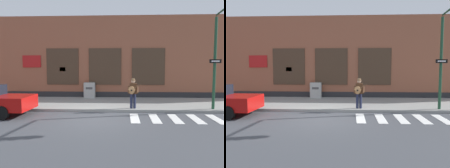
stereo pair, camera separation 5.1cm
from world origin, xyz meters
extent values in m
plane|color=#424449|center=(0.00, 0.00, 0.00)|extent=(160.00, 160.00, 0.00)
cube|color=gray|center=(0.00, 3.88, 0.07)|extent=(28.00, 4.68, 0.15)
cube|color=#99563D|center=(0.00, 8.22, 3.09)|extent=(28.00, 4.00, 6.18)
cube|color=#28282B|center=(0.00, 6.20, 0.28)|extent=(28.00, 0.04, 0.55)
cube|color=#473323|center=(-3.20, 6.19, 2.44)|extent=(2.42, 0.06, 2.70)
cube|color=black|center=(-3.20, 6.18, 2.44)|extent=(2.30, 0.03, 2.58)
cube|color=#473323|center=(0.00, 6.19, 2.44)|extent=(2.42, 0.06, 2.70)
cube|color=black|center=(0.00, 6.18, 2.44)|extent=(2.30, 0.03, 2.58)
cube|color=#473323|center=(3.20, 6.19, 2.44)|extent=(2.42, 0.06, 2.70)
cube|color=black|center=(3.20, 6.18, 2.44)|extent=(2.30, 0.03, 2.58)
cube|color=red|center=(-5.55, 6.18, 2.83)|extent=(1.40, 0.04, 0.90)
cube|color=yellow|center=(-3.20, 6.17, 2.24)|extent=(0.44, 0.02, 0.30)
cube|color=silver|center=(1.90, 0.25, 0.01)|extent=(0.42, 1.90, 0.01)
cube|color=silver|center=(2.85, 0.25, 0.01)|extent=(0.42, 1.90, 0.01)
cube|color=silver|center=(3.81, 0.25, 0.01)|extent=(0.42, 1.90, 0.01)
cube|color=silver|center=(4.76, 0.25, 0.01)|extent=(0.42, 1.90, 0.01)
cube|color=silver|center=(5.72, 0.25, 0.01)|extent=(0.42, 1.90, 0.01)
cube|color=silver|center=(-3.28, 1.04, 0.74)|extent=(0.07, 0.24, 0.12)
cube|color=silver|center=(-3.31, -0.10, 0.74)|extent=(0.07, 0.24, 0.12)
cylinder|color=black|center=(-4.20, 1.37, 0.33)|extent=(0.67, 0.26, 0.66)
cylinder|color=black|center=(-4.24, -0.38, 0.33)|extent=(0.67, 0.26, 0.66)
cylinder|color=#1E233D|center=(1.98, 1.97, 0.55)|extent=(0.15, 0.15, 0.81)
cylinder|color=#1E233D|center=(1.80, 1.96, 0.55)|extent=(0.15, 0.15, 0.81)
cube|color=#4C2D19|center=(1.89, 1.98, 1.24)|extent=(0.39, 0.24, 0.58)
sphere|color=tan|center=(1.89, 1.98, 1.64)|extent=(0.22, 0.22, 0.22)
cylinder|color=olive|center=(1.89, 1.98, 1.71)|extent=(0.28, 0.28, 0.02)
cylinder|color=olive|center=(1.89, 1.98, 1.76)|extent=(0.18, 0.18, 0.09)
cylinder|color=#4C2D19|center=(2.13, 1.86, 1.20)|extent=(0.12, 0.52, 0.39)
cylinder|color=#4C2D19|center=(1.65, 1.89, 1.20)|extent=(0.12, 0.52, 0.39)
ellipsoid|color=#B77F4C|center=(1.80, 1.80, 1.17)|extent=(0.37, 0.14, 0.44)
cylinder|color=black|center=(1.80, 1.74, 1.17)|extent=(0.09, 0.02, 0.09)
cylinder|color=brown|center=(2.06, 1.77, 1.35)|extent=(0.47, 0.07, 0.34)
cylinder|color=#1E472D|center=(6.27, 2.00, 2.61)|extent=(0.15, 0.15, 4.94)
cube|color=black|center=(6.25, 1.89, 2.75)|extent=(0.60, 0.10, 0.20)
cube|color=white|center=(6.25, 1.87, 2.75)|extent=(0.40, 0.06, 0.07)
cube|color=#ADADA8|center=(-1.10, 5.77, 0.71)|extent=(0.80, 0.51, 1.13)
cube|color=#4C4C4C|center=(-1.10, 5.51, 0.88)|extent=(0.48, 0.02, 0.16)
camera|label=1|loc=(1.33, -10.03, 2.51)|focal=35.00mm
camera|label=2|loc=(1.38, -10.03, 2.51)|focal=35.00mm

